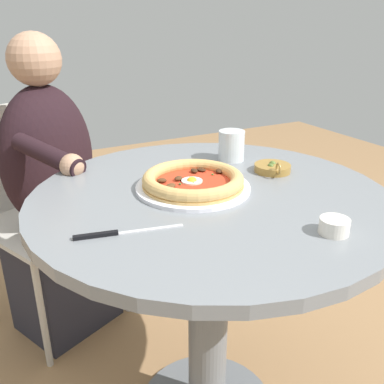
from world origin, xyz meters
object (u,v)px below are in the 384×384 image
water_glass (231,148)px  diner_person (56,213)px  pizza_on_plate (193,182)px  olive_pan (273,168)px  steak_knife (113,233)px  ramekin_capers (334,226)px  cafe_chair_diner (32,197)px  dining_table (209,254)px

water_glass → diner_person: diner_person is taller
pizza_on_plate → olive_pan: size_ratio=2.35×
steak_knife → ramekin_capers: bearing=62.9°
cafe_chair_diner → dining_table: bearing=24.0°
olive_pan → diner_person: bearing=-138.5°
cafe_chair_diner → pizza_on_plate: bearing=23.3°
pizza_on_plate → ramekin_capers: 0.37m
ramekin_capers → cafe_chair_diner: cafe_chair_diner is taller
dining_table → steak_knife: 0.36m
diner_person → cafe_chair_diner: size_ratio=1.30×
water_glass → cafe_chair_diner: size_ratio=0.11×
dining_table → water_glass: 0.35m
olive_pan → water_glass: bearing=-162.3°
pizza_on_plate → water_glass: (-0.16, 0.22, 0.02)m
olive_pan → cafe_chair_diner: (-0.73, -0.58, -0.25)m
dining_table → diner_person: (-0.64, -0.29, -0.08)m
ramekin_capers → diner_person: bearing=-157.1°
water_glass → diner_person: bearing=-133.1°
diner_person → water_glass: bearing=46.9°
pizza_on_plate → diner_person: (-0.60, -0.26, -0.28)m
ramekin_capers → diner_person: size_ratio=0.05×
water_glass → steak_knife: size_ratio=0.41×
cafe_chair_diner → water_glass: bearing=42.6°
pizza_on_plate → ramekin_capers: (0.35, 0.14, -0.00)m
pizza_on_plate → cafe_chair_diner: (-0.74, -0.32, -0.26)m
pizza_on_plate → steak_knife: (0.14, -0.26, -0.02)m
steak_knife → diner_person: bearing=179.9°
pizza_on_plate → cafe_chair_diner: cafe_chair_diner is taller
ramekin_capers → cafe_chair_diner: 1.20m
dining_table → diner_person: 0.71m
olive_pan → pizza_on_plate: bearing=-87.8°
dining_table → water_glass: size_ratio=9.90×
olive_pan → cafe_chair_diner: size_ratio=0.14×
dining_table → ramekin_capers: ramekin_capers is taller
cafe_chair_diner → olive_pan: bearing=38.6°
water_glass → cafe_chair_diner: (-0.58, -0.53, -0.28)m
pizza_on_plate → olive_pan: 0.26m
diner_person → cafe_chair_diner: 0.15m
pizza_on_plate → olive_pan: (-0.01, 0.26, -0.01)m
dining_table → olive_pan: bearing=102.1°
ramekin_capers → diner_person: (-0.95, -0.40, -0.28)m
steak_knife → ramekin_capers: size_ratio=3.64×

